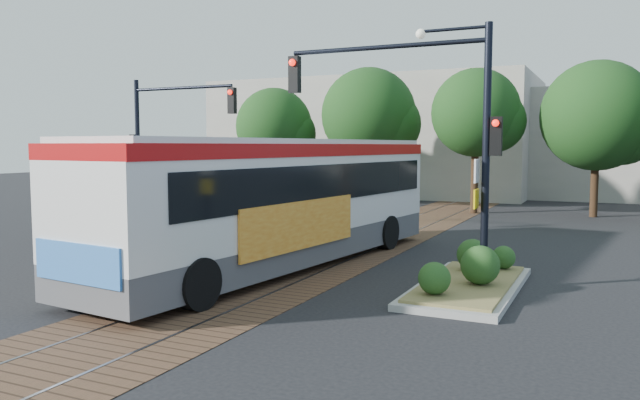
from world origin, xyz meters
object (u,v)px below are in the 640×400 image
Objects in this scene: traffic_island at (470,276)px; parked_car at (315,203)px; city_bus at (282,196)px; officer at (58,212)px; signal_pole_left at (160,134)px; signal_pole_main at (434,114)px.

traffic_island is 15.62m from parked_car.
traffic_island is (5.45, -0.67, -1.67)m from city_bus.
city_bus reaches higher than officer.
city_bus is at bearing -28.61° from signal_pole_left.
city_bus is 5.74m from traffic_island.
signal_pole_main is (4.49, -0.58, 2.16)m from city_bus.
traffic_island is 15.45m from officer.
officer is (-2.15, -3.15, -2.89)m from signal_pole_left.
signal_pole_left is 8.52m from parked_car.
signal_pole_main is at bearing 174.64° from traffic_island.
signal_pole_main is at bearing 146.44° from officer.
parked_car is at bearing -144.74° from officer.
signal_pole_left is at bearing 158.55° from signal_pole_main.
traffic_island is at bearing 146.51° from officer.
signal_pole_main reaches higher than traffic_island.
signal_pole_left is at bearing -151.32° from officer.
officer is at bearing 173.50° from traffic_island.
signal_pole_main is 1.00× the size of signal_pole_left.
city_bus is at bearing -178.49° from parked_car.
city_bus reaches higher than parked_car.
city_bus is 2.27× the size of signal_pole_main.
parked_car is (-4.46, 11.40, -1.32)m from city_bus.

